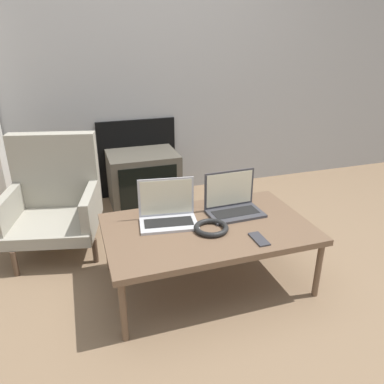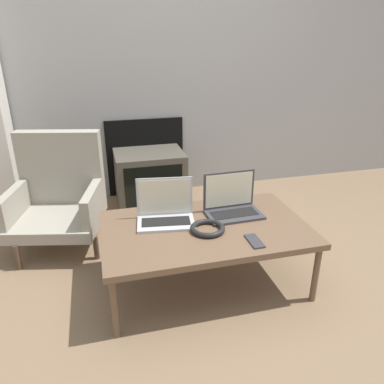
{
  "view_description": "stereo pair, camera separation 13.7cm",
  "coord_description": "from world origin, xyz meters",
  "px_view_note": "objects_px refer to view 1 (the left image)",
  "views": [
    {
      "loc": [
        -0.69,
        -1.68,
        1.43
      ],
      "look_at": [
        0.0,
        0.43,
        0.48
      ],
      "focal_mm": 35.0,
      "sensor_mm": 36.0,
      "label": 1
    },
    {
      "loc": [
        -0.56,
        -1.72,
        1.43
      ],
      "look_at": [
        0.0,
        0.43,
        0.48
      ],
      "focal_mm": 35.0,
      "sensor_mm": 36.0,
      "label": 2
    }
  ],
  "objects_px": {
    "phone": "(259,239)",
    "armchair": "(54,196)",
    "laptop_right": "(233,203)",
    "laptop_left": "(168,212)",
    "headphones": "(211,228)",
    "tv": "(143,179)"
  },
  "relations": [
    {
      "from": "laptop_right",
      "to": "phone",
      "type": "bearing_deg",
      "value": -92.14
    },
    {
      "from": "laptop_left",
      "to": "laptop_right",
      "type": "height_order",
      "value": "same"
    },
    {
      "from": "laptop_right",
      "to": "armchair",
      "type": "bearing_deg",
      "value": 147.41
    },
    {
      "from": "laptop_right",
      "to": "phone",
      "type": "distance_m",
      "value": 0.37
    },
    {
      "from": "phone",
      "to": "armchair",
      "type": "height_order",
      "value": "armchair"
    },
    {
      "from": "phone",
      "to": "laptop_right",
      "type": "bearing_deg",
      "value": 89.7
    },
    {
      "from": "laptop_left",
      "to": "armchair",
      "type": "xyz_separation_m",
      "value": [
        -0.66,
        0.64,
        -0.08
      ]
    },
    {
      "from": "laptop_left",
      "to": "headphones",
      "type": "height_order",
      "value": "laptop_left"
    },
    {
      "from": "phone",
      "to": "laptop_left",
      "type": "bearing_deg",
      "value": 139.04
    },
    {
      "from": "phone",
      "to": "armchair",
      "type": "relative_size",
      "value": 0.19
    },
    {
      "from": "headphones",
      "to": "armchair",
      "type": "xyz_separation_m",
      "value": [
        -0.86,
        0.82,
        -0.03
      ]
    },
    {
      "from": "tv",
      "to": "laptop_right",
      "type": "bearing_deg",
      "value": -73.07
    },
    {
      "from": "laptop_left",
      "to": "phone",
      "type": "distance_m",
      "value": 0.56
    },
    {
      "from": "laptop_left",
      "to": "laptop_right",
      "type": "relative_size",
      "value": 1.06
    },
    {
      "from": "laptop_right",
      "to": "tv",
      "type": "bearing_deg",
      "value": 105.09
    },
    {
      "from": "laptop_left",
      "to": "headphones",
      "type": "xyz_separation_m",
      "value": [
        0.21,
        -0.18,
        -0.05
      ]
    },
    {
      "from": "armchair",
      "to": "phone",
      "type": "bearing_deg",
      "value": -30.04
    },
    {
      "from": "laptop_left",
      "to": "tv",
      "type": "relative_size",
      "value": 0.61
    },
    {
      "from": "laptop_right",
      "to": "tv",
      "type": "distance_m",
      "value": 1.22
    },
    {
      "from": "laptop_right",
      "to": "armchair",
      "type": "height_order",
      "value": "armchair"
    },
    {
      "from": "laptop_right",
      "to": "phone",
      "type": "height_order",
      "value": "laptop_right"
    },
    {
      "from": "tv",
      "to": "phone",
      "type": "bearing_deg",
      "value": -77.07
    }
  ]
}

